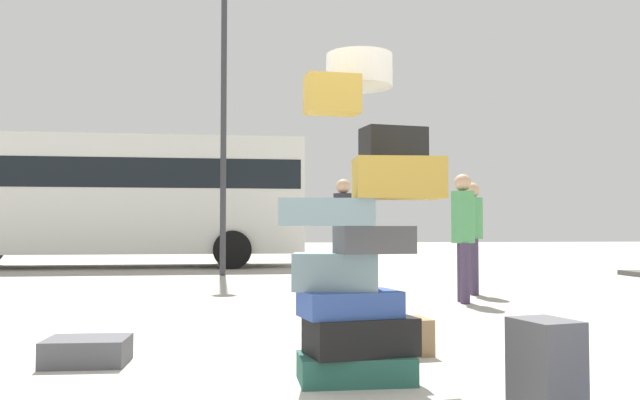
{
  "coord_description": "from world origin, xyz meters",
  "views": [
    {
      "loc": [
        -0.52,
        -3.55,
        0.95
      ],
      "look_at": [
        0.21,
        2.26,
        1.2
      ],
      "focal_mm": 36.99,
      "sensor_mm": 36.0,
      "label": 1
    }
  ],
  "objects_px": {
    "parked_bus": "(104,193)",
    "person_tourist_with_camera": "(343,224)",
    "person_bearded_onlooker": "(463,226)",
    "person_passerby_in_red": "(472,228)",
    "suitcase_tower": "(360,243)",
    "suitcase_brown_white_trunk": "(393,337)",
    "suitcase_charcoal_left_side": "(87,351)",
    "suitcase_charcoal_upright_blue": "(546,370)",
    "lamp_post": "(224,65)"
  },
  "relations": [
    {
      "from": "lamp_post",
      "to": "suitcase_brown_white_trunk",
      "type": "bearing_deg",
      "value": -80.41
    },
    {
      "from": "suitcase_tower",
      "to": "parked_bus",
      "type": "distance_m",
      "value": 13.44
    },
    {
      "from": "suitcase_charcoal_left_side",
      "to": "parked_bus",
      "type": "height_order",
      "value": "parked_bus"
    },
    {
      "from": "person_tourist_with_camera",
      "to": "parked_bus",
      "type": "distance_m",
      "value": 8.52
    },
    {
      "from": "person_bearded_onlooker",
      "to": "lamp_post",
      "type": "bearing_deg",
      "value": -140.27
    },
    {
      "from": "suitcase_tower",
      "to": "person_passerby_in_red",
      "type": "height_order",
      "value": "suitcase_tower"
    },
    {
      "from": "suitcase_brown_white_trunk",
      "to": "person_tourist_with_camera",
      "type": "xyz_separation_m",
      "value": [
        0.43,
        4.99,
        0.89
      ]
    },
    {
      "from": "suitcase_brown_white_trunk",
      "to": "lamp_post",
      "type": "height_order",
      "value": "lamp_post"
    },
    {
      "from": "lamp_post",
      "to": "parked_bus",
      "type": "bearing_deg",
      "value": 131.97
    },
    {
      "from": "suitcase_charcoal_left_side",
      "to": "person_passerby_in_red",
      "type": "height_order",
      "value": "person_passerby_in_red"
    },
    {
      "from": "person_bearded_onlooker",
      "to": "person_tourist_with_camera",
      "type": "distance_m",
      "value": 2.14
    },
    {
      "from": "person_bearded_onlooker",
      "to": "person_tourist_with_camera",
      "type": "bearing_deg",
      "value": -134.37
    },
    {
      "from": "suitcase_tower",
      "to": "person_bearded_onlooker",
      "type": "height_order",
      "value": "suitcase_tower"
    },
    {
      "from": "person_bearded_onlooker",
      "to": "parked_bus",
      "type": "relative_size",
      "value": 0.17
    },
    {
      "from": "person_passerby_in_red",
      "to": "lamp_post",
      "type": "height_order",
      "value": "lamp_post"
    },
    {
      "from": "person_bearded_onlooker",
      "to": "person_passerby_in_red",
      "type": "distance_m",
      "value": 1.1
    },
    {
      "from": "suitcase_charcoal_upright_blue",
      "to": "suitcase_brown_white_trunk",
      "type": "xyz_separation_m",
      "value": [
        -0.34,
        1.77,
        -0.11
      ]
    },
    {
      "from": "parked_bus",
      "to": "suitcase_charcoal_left_side",
      "type": "bearing_deg",
      "value": -79.73
    },
    {
      "from": "person_passerby_in_red",
      "to": "parked_bus",
      "type": "relative_size",
      "value": 0.16
    },
    {
      "from": "suitcase_tower",
      "to": "suitcase_charcoal_upright_blue",
      "type": "relative_size",
      "value": 4.11
    },
    {
      "from": "person_tourist_with_camera",
      "to": "lamp_post",
      "type": "relative_size",
      "value": 0.25
    },
    {
      "from": "person_bearded_onlooker",
      "to": "person_passerby_in_red",
      "type": "bearing_deg",
      "value": 162.73
    },
    {
      "from": "suitcase_tower",
      "to": "person_tourist_with_camera",
      "type": "relative_size",
      "value": 1.21
    },
    {
      "from": "suitcase_tower",
      "to": "lamp_post",
      "type": "height_order",
      "value": "lamp_post"
    },
    {
      "from": "parked_bus",
      "to": "person_tourist_with_camera",
      "type": "bearing_deg",
      "value": -55.18
    },
    {
      "from": "suitcase_tower",
      "to": "parked_bus",
      "type": "bearing_deg",
      "value": 107.53
    },
    {
      "from": "suitcase_tower",
      "to": "lamp_post",
      "type": "xyz_separation_m",
      "value": [
        -1.04,
        9.45,
        3.44
      ]
    },
    {
      "from": "suitcase_charcoal_upright_blue",
      "to": "suitcase_brown_white_trunk",
      "type": "relative_size",
      "value": 0.93
    },
    {
      "from": "person_tourist_with_camera",
      "to": "person_passerby_in_red",
      "type": "xyz_separation_m",
      "value": [
        1.77,
        -0.73,
        -0.06
      ]
    },
    {
      "from": "parked_bus",
      "to": "suitcase_tower",
      "type": "bearing_deg",
      "value": -72.79
    },
    {
      "from": "suitcase_charcoal_left_side",
      "to": "suitcase_charcoal_upright_blue",
      "type": "bearing_deg",
      "value": -31.64
    },
    {
      "from": "suitcase_charcoal_left_side",
      "to": "person_bearded_onlooker",
      "type": "height_order",
      "value": "person_bearded_onlooker"
    },
    {
      "from": "suitcase_charcoal_left_side",
      "to": "person_bearded_onlooker",
      "type": "relative_size",
      "value": 0.34
    },
    {
      "from": "person_tourist_with_camera",
      "to": "person_bearded_onlooker",
      "type": "bearing_deg",
      "value": 60.11
    },
    {
      "from": "suitcase_charcoal_left_side",
      "to": "person_passerby_in_red",
      "type": "distance_m",
      "value": 6.24
    },
    {
      "from": "suitcase_brown_white_trunk",
      "to": "person_tourist_with_camera",
      "type": "distance_m",
      "value": 5.09
    },
    {
      "from": "person_tourist_with_camera",
      "to": "person_passerby_in_red",
      "type": "relative_size",
      "value": 1.05
    },
    {
      "from": "person_passerby_in_red",
      "to": "lamp_post",
      "type": "distance_m",
      "value": 6.58
    },
    {
      "from": "person_passerby_in_red",
      "to": "person_tourist_with_camera",
      "type": "bearing_deg",
      "value": -104.53
    },
    {
      "from": "suitcase_charcoal_upright_blue",
      "to": "suitcase_brown_white_trunk",
      "type": "bearing_deg",
      "value": 88.08
    },
    {
      "from": "person_passerby_in_red",
      "to": "parked_bus",
      "type": "height_order",
      "value": "parked_bus"
    },
    {
      "from": "suitcase_charcoal_upright_blue",
      "to": "lamp_post",
      "type": "distance_m",
      "value": 11.28
    },
    {
      "from": "suitcase_charcoal_left_side",
      "to": "person_tourist_with_camera",
      "type": "height_order",
      "value": "person_tourist_with_camera"
    },
    {
      "from": "suitcase_charcoal_left_side",
      "to": "lamp_post",
      "type": "distance_m",
      "value": 9.67
    },
    {
      "from": "suitcase_charcoal_upright_blue",
      "to": "lamp_post",
      "type": "relative_size",
      "value": 0.08
    },
    {
      "from": "person_bearded_onlooker",
      "to": "parked_bus",
      "type": "bearing_deg",
      "value": -135.55
    },
    {
      "from": "suitcase_tower",
      "to": "person_passerby_in_red",
      "type": "bearing_deg",
      "value": 62.94
    },
    {
      "from": "suitcase_charcoal_left_side",
      "to": "person_passerby_in_red",
      "type": "bearing_deg",
      "value": 46.58
    },
    {
      "from": "suitcase_brown_white_trunk",
      "to": "person_passerby_in_red",
      "type": "xyz_separation_m",
      "value": [
        2.2,
        4.26,
        0.83
      ]
    },
    {
      "from": "person_bearded_onlooker",
      "to": "lamp_post",
      "type": "distance_m",
      "value": 7.03
    }
  ]
}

